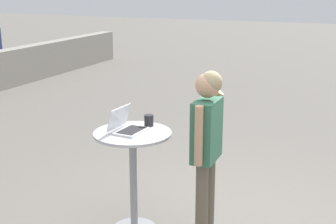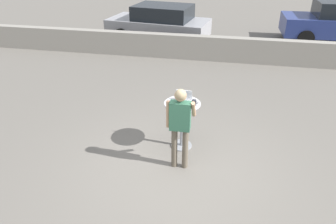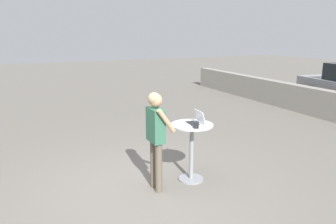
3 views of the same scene
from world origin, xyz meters
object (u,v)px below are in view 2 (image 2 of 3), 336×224
object	(u,v)px
cafe_table	(182,117)
standing_person	(180,120)
coffee_mug	(194,103)
parked_car_near_street	(160,23)
laptop	(183,99)

from	to	relation	value
cafe_table	standing_person	bearing A→B (deg)	-83.85
coffee_mug	parked_car_near_street	xyz separation A→B (m)	(-2.37, 7.46, -0.27)
laptop	coffee_mug	distance (m)	0.26
cafe_table	parked_car_near_street	bearing A→B (deg)	106.13
cafe_table	coffee_mug	size ratio (longest dim) A/B	7.79
coffee_mug	cafe_table	bearing A→B (deg)	166.87
laptop	standing_person	bearing A→B (deg)	-84.60
cafe_table	laptop	size ratio (longest dim) A/B	3.01
cafe_table	parked_car_near_street	size ratio (longest dim) A/B	0.24
parked_car_near_street	standing_person	bearing A→B (deg)	-74.68
cafe_table	parked_car_near_street	distance (m)	7.71
parked_car_near_street	coffee_mug	bearing A→B (deg)	-72.35
standing_person	cafe_table	bearing A→B (deg)	96.15
coffee_mug	laptop	bearing A→B (deg)	153.47
laptop	coffee_mug	bearing A→B (deg)	-26.53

